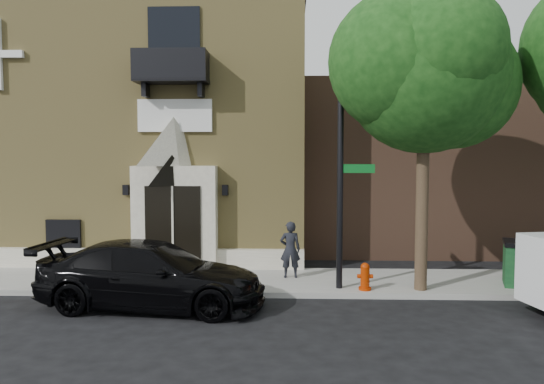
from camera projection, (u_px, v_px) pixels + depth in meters
The scene contains 11 objects.
ground at pixel (191, 297), 13.71m from camera, with size 120.00×120.00×0.00m, color black.
sidewalk at pixel (235, 281), 15.16m from camera, with size 42.00×3.00×0.15m, color gray.
church at pixel (153, 131), 21.42m from camera, with size 12.20×11.01×9.30m.
neighbour_building at pixel (517, 167), 22.03m from camera, with size 18.00×8.00×6.40m, color brown.
street_tree_left at pixel (427, 69), 13.43m from camera, with size 4.97×4.38×7.77m.
black_sedan at pixel (152, 275), 12.78m from camera, with size 2.23×5.49×1.59m, color black.
street_sign at pixel (341, 172), 13.90m from camera, with size 0.98×1.00×6.16m.
fire_hydrant at pixel (365, 277), 13.87m from camera, with size 0.41×0.33×0.72m.
dumpster at pixel (541, 264), 14.18m from camera, with size 2.09×1.57×1.21m.
planter at pixel (178, 257), 16.42m from camera, with size 0.69×0.60×0.77m, color #4E7531.
pedestrian_near at pixel (290, 249), 15.26m from camera, with size 0.59×0.39×1.63m, color black.
Camera 1 is at (2.59, -13.40, 3.68)m, focal length 35.00 mm.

